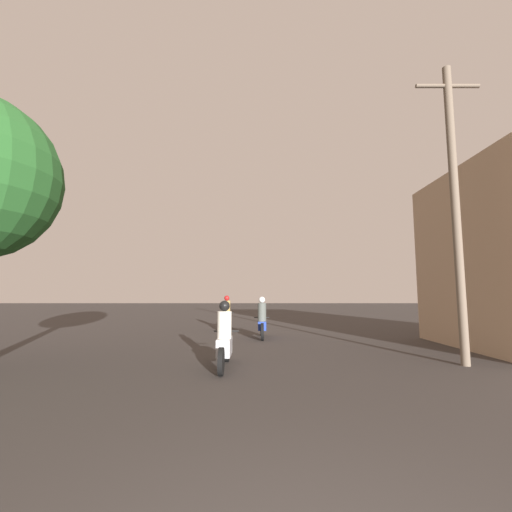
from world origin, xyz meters
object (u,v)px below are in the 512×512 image
object	(u,v)px
motorcycle_blue	(263,321)
motorcycle_silver	(225,341)
utility_pole_near	(456,203)
motorcycle_white	(228,316)

from	to	relation	value
motorcycle_blue	motorcycle_silver	bearing A→B (deg)	-108.88
motorcycle_silver	utility_pole_near	distance (m)	6.45
motorcycle_blue	utility_pole_near	distance (m)	7.54
motorcycle_silver	utility_pole_near	size ratio (longest dim) A/B	0.28
motorcycle_white	utility_pole_near	distance (m)	10.42
motorcycle_silver	utility_pole_near	world-z (taller)	utility_pole_near
motorcycle_blue	utility_pole_near	bearing A→B (deg)	-55.97
motorcycle_silver	utility_pole_near	bearing A→B (deg)	-4.17
motorcycle_silver	motorcycle_blue	xyz separation A→B (m)	(0.94, 5.25, 0.02)
motorcycle_blue	utility_pole_near	size ratio (longest dim) A/B	0.28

